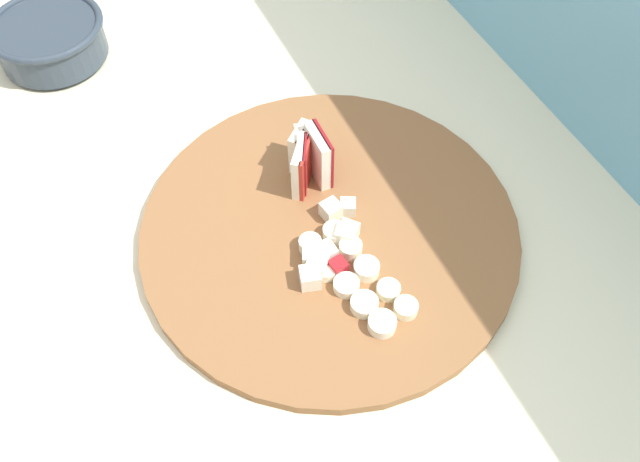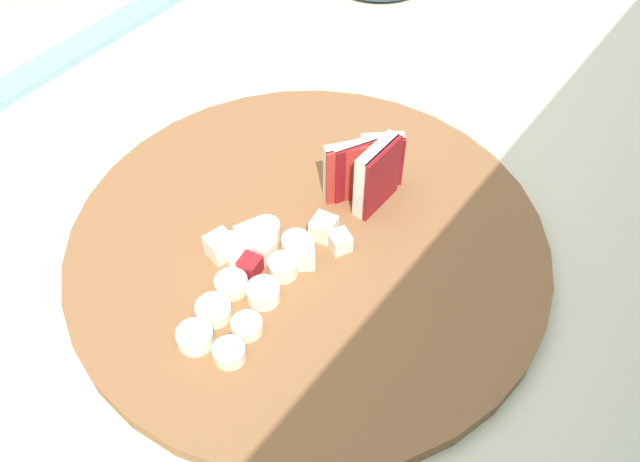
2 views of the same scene
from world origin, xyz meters
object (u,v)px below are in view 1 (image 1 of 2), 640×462
apple_dice_pile (329,246)px  banana_slice_rows (356,277)px  cutting_board (329,230)px  apple_wedge_fan (307,157)px  ceramic_bowl (50,38)px

apple_dice_pile → banana_slice_rows: bearing=12.1°
cutting_board → apple_dice_pile: 0.04m
apple_wedge_fan → banana_slice_rows: 0.16m
apple_wedge_fan → banana_slice_rows: bearing=-4.9°
cutting_board → apple_dice_pile: bearing=-26.1°
apple_wedge_fan → ceramic_bowl: (-0.35, -0.22, -0.01)m
cutting_board → ceramic_bowl: (-0.43, -0.22, 0.03)m
cutting_board → banana_slice_rows: (0.07, -0.00, 0.01)m
cutting_board → ceramic_bowl: size_ratio=2.75×
apple_wedge_fan → cutting_board: bearing=-6.1°
ceramic_bowl → apple_dice_pile: bearing=23.5°
apple_wedge_fan → ceramic_bowl: size_ratio=0.47×
apple_dice_pile → apple_wedge_fan: bearing=168.1°
cutting_board → ceramic_bowl: ceramic_bowl is taller
banana_slice_rows → apple_dice_pile: bearing=-167.9°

